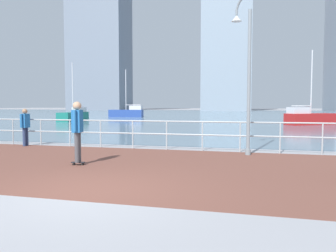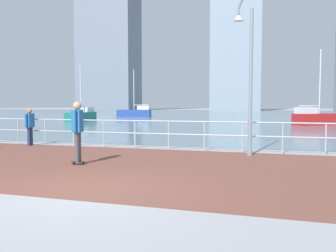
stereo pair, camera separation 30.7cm
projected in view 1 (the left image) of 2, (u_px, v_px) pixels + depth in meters
ground at (228, 117)px, 45.39m from camera, size 220.00×220.00×0.00m
brick_paving at (136, 166)px, 9.49m from camera, size 28.00×7.07×0.01m
harbor_water at (232, 115)px, 56.44m from camera, size 180.00×88.00×0.00m
waterfront_railing at (167, 130)px, 12.85m from camera, size 25.25×0.06×1.14m
lamppost at (245, 66)px, 11.48m from camera, size 0.74×0.57×5.59m
skateboarder at (77, 127)px, 9.55m from camera, size 0.41×0.56×1.85m
bystander at (25, 124)px, 14.00m from camera, size 0.24×0.55×1.59m
sailboat_white at (127, 112)px, 46.81m from camera, size 4.88×2.01×6.66m
sailboat_blue at (309, 118)px, 28.77m from camera, size 4.59×3.74×6.44m
sailboat_red at (74, 116)px, 35.11m from camera, size 1.38×4.38×6.14m
tower_concrete at (99, 35)px, 102.20m from camera, size 17.54×11.30×48.22m
tower_steel at (228, 32)px, 91.97m from camera, size 13.21×13.66×45.45m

